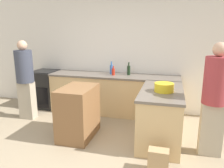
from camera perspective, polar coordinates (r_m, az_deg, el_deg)
name	(u,v)px	position (r m, az deg, el deg)	size (l,w,h in m)	color
ground_plane	(76,163)	(3.37, -9.29, -19.62)	(14.00, 14.00, 0.00)	tan
wall_back	(117,53)	(5.13, 1.44, 8.19)	(8.00, 0.06, 2.70)	white
counter_back	(114,94)	(4.96, 0.40, -2.64)	(2.90, 0.67, 0.89)	#D6B27A
counter_peninsula	(161,115)	(3.85, 12.58, -7.87)	(0.69, 1.41, 0.89)	#D6B27A
range_oven	(46,89)	(5.66, -16.92, -1.17)	(0.58, 0.64, 0.90)	black
island_table	(78,112)	(3.90, -8.82, -7.30)	(0.53, 0.82, 0.91)	brown
mixing_bowl	(164,87)	(3.60, 13.44, -0.85)	(0.31, 0.31, 0.14)	yellow
hot_sauce_bottle	(113,72)	(4.83, 0.35, 3.27)	(0.07, 0.07, 0.20)	red
wine_bottle_dark	(129,70)	(4.86, 4.37, 3.68)	(0.07, 0.07, 0.28)	black
water_bottle_blue	(111,69)	(4.95, -0.15, 3.92)	(0.07, 0.07, 0.28)	#386BB7
person_by_range	(25,77)	(4.91, -21.74, 1.60)	(0.36, 0.36, 1.66)	#ADA38E
person_at_peninsula	(215,97)	(3.49, 25.25, -3.01)	(0.36, 0.36, 1.69)	#ADA38E
paper_bag	(158,161)	(3.14, 11.98, -18.97)	(0.27, 0.16, 0.32)	tan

